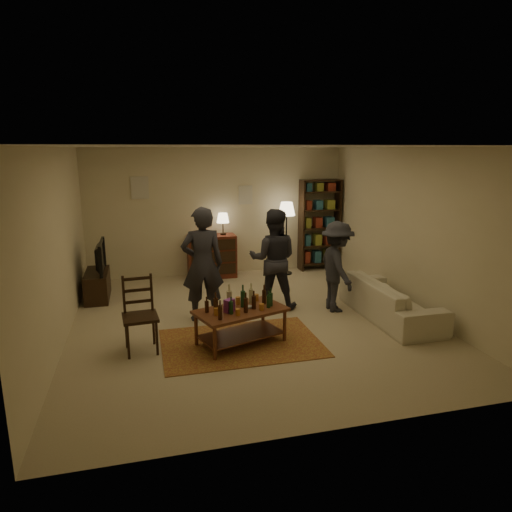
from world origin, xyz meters
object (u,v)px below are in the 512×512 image
object	(u,v)px
bookshelf	(319,224)
dining_chair	(139,311)
dresser	(212,255)
person_by_sofa	(337,267)
coffee_table	(241,314)
person_right	(273,259)
sofa	(390,300)
floor_lamp	(287,214)
person_left	(203,264)
tv_stand	(97,278)

from	to	relation	value
bookshelf	dining_chair	bearing A→B (deg)	-139.12
dresser	person_by_sofa	bearing A→B (deg)	-56.68
dining_chair	person_by_sofa	distance (m)	3.31
coffee_table	person_right	xyz separation A→B (m)	(0.86, 1.34, 0.42)
sofa	floor_lamp	bearing A→B (deg)	15.25
coffee_table	person_by_sofa	distance (m)	2.10
person_left	person_right	xyz separation A→B (m)	(1.23, 0.27, -0.05)
dresser	sofa	distance (m)	3.93
bookshelf	sofa	distance (m)	3.26
person_right	dresser	bearing A→B (deg)	-53.08
dining_chair	tv_stand	world-z (taller)	tv_stand
bookshelf	sofa	world-z (taller)	bookshelf
coffee_table	dining_chair	world-z (taller)	dining_chair
tv_stand	person_right	world-z (taller)	person_right
dining_chair	person_right	xyz separation A→B (m)	(2.22, 1.20, 0.30)
dining_chair	dresser	size ratio (longest dim) A/B	0.77
coffee_table	sofa	world-z (taller)	coffee_table
sofa	person_left	xyz separation A→B (m)	(-2.92, 0.68, 0.60)
coffee_table	person_left	distance (m)	1.22
sofa	person_by_sofa	world-z (taller)	person_by_sofa
dresser	person_right	distance (m)	2.30
bookshelf	coffee_table	bearing A→B (deg)	-126.09
coffee_table	floor_lamp	world-z (taller)	floor_lamp
dresser	sofa	xyz separation A→B (m)	(2.39, -3.11, -0.17)
person_right	sofa	bearing A→B (deg)	169.46
floor_lamp	person_by_sofa	xyz separation A→B (m)	(0.10, -2.40, -0.56)
sofa	person_right	size ratio (longest dim) A/B	1.22
coffee_table	dining_chair	distance (m)	1.37
floor_lamp	sofa	bearing A→B (deg)	-74.75
tv_stand	person_by_sofa	bearing A→B (deg)	-22.76
coffee_table	person_by_sofa	xyz separation A→B (m)	(1.85, 0.93, 0.32)
dining_chair	person_by_sofa	bearing A→B (deg)	9.14
person_right	dining_chair	bearing A→B (deg)	47.22
tv_stand	bookshelf	distance (m)	4.84
dining_chair	floor_lamp	bearing A→B (deg)	41.10
person_left	dresser	bearing A→B (deg)	-101.92
dining_chair	bookshelf	world-z (taller)	bookshelf
bookshelf	person_by_sofa	size ratio (longest dim) A/B	1.33
coffee_table	dresser	size ratio (longest dim) A/B	1.02
floor_lamp	tv_stand	bearing A→B (deg)	-168.93
coffee_table	person_left	bearing A→B (deg)	109.07
person_left	person_by_sofa	distance (m)	2.23
bookshelf	person_left	distance (m)	3.88
dresser	floor_lamp	world-z (taller)	floor_lamp
coffee_table	person_by_sofa	size ratio (longest dim) A/B	0.91
coffee_table	dining_chair	bearing A→B (deg)	173.97
dresser	person_by_sofa	size ratio (longest dim) A/B	0.90
sofa	person_left	distance (m)	3.06
dining_chair	person_by_sofa	size ratio (longest dim) A/B	0.69
person_by_sofa	floor_lamp	bearing A→B (deg)	3.90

